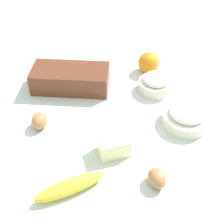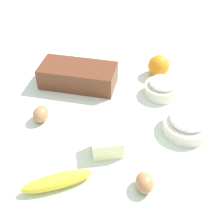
# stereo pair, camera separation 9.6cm
# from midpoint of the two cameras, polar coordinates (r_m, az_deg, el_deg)

# --- Properties ---
(ground_plane) EXTENTS (2.40, 2.40, 0.02)m
(ground_plane) POSITION_cam_midpoint_polar(r_m,az_deg,el_deg) (0.99, 2.76, -2.27)
(ground_plane) COLOR silver
(loaf_pan) EXTENTS (0.29, 0.16, 0.08)m
(loaf_pan) POSITION_cam_midpoint_polar(r_m,az_deg,el_deg) (1.12, -4.07, 6.96)
(loaf_pan) COLOR brown
(loaf_pan) RESTS_ON ground_plane
(flour_bowl) EXTENTS (0.12, 0.12, 0.07)m
(flour_bowl) POSITION_cam_midpoint_polar(r_m,az_deg,el_deg) (1.10, 12.08, 4.58)
(flour_bowl) COLOR silver
(flour_bowl) RESTS_ON ground_plane
(sugar_bowl) EXTENTS (0.15, 0.15, 0.07)m
(sugar_bowl) POSITION_cam_midpoint_polar(r_m,az_deg,el_deg) (0.98, 17.01, -2.19)
(sugar_bowl) COLOR silver
(sugar_bowl) RESTS_ON ground_plane
(banana) EXTENTS (0.19, 0.12, 0.04)m
(banana) POSITION_cam_midpoint_polar(r_m,az_deg,el_deg) (0.81, -7.08, -13.21)
(banana) COLOR yellow
(banana) RESTS_ON ground_plane
(orange_fruit) EXTENTS (0.08, 0.08, 0.08)m
(orange_fruit) POSITION_cam_midpoint_polar(r_m,az_deg,el_deg) (1.19, 11.25, 8.62)
(orange_fruit) COLOR orange
(orange_fruit) RESTS_ON ground_plane
(butter_block) EXTENTS (0.10, 0.08, 0.06)m
(butter_block) POSITION_cam_midpoint_polar(r_m,az_deg,el_deg) (0.87, 2.23, -6.55)
(butter_block) COLOR #F4EDB2
(butter_block) RESTS_ON ground_plane
(egg_near_butter) EXTENTS (0.05, 0.07, 0.05)m
(egg_near_butter) POSITION_cam_midpoint_polar(r_m,az_deg,el_deg) (0.99, -10.85, -0.52)
(egg_near_butter) COLOR #B27849
(egg_near_butter) RESTS_ON ground_plane
(egg_beside_bowl) EXTENTS (0.06, 0.07, 0.05)m
(egg_beside_bowl) POSITION_cam_midpoint_polar(r_m,az_deg,el_deg) (0.81, 9.74, -13.37)
(egg_beside_bowl) COLOR #B17848
(egg_beside_bowl) RESTS_ON ground_plane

